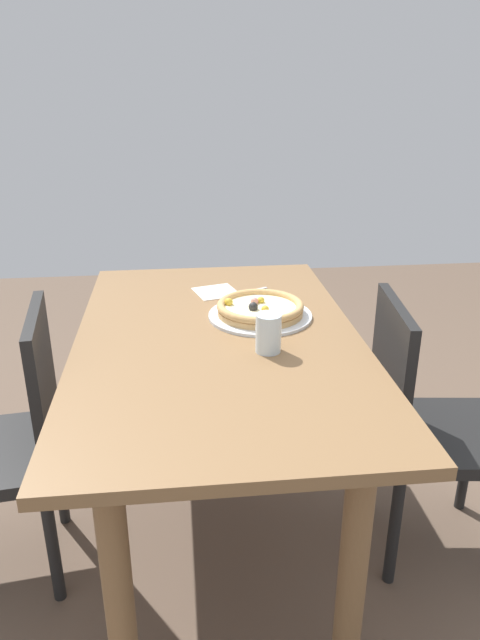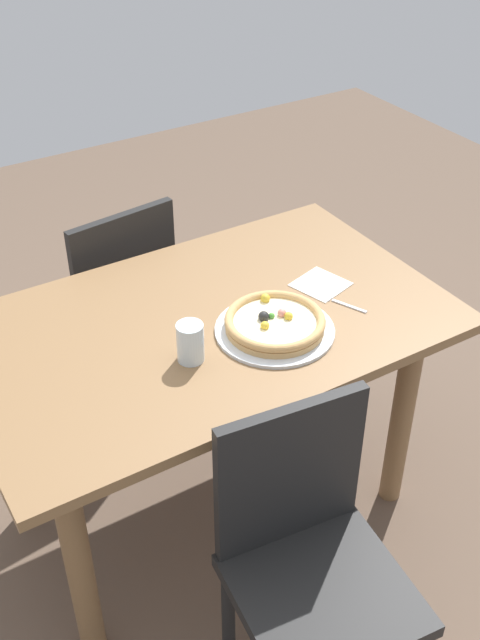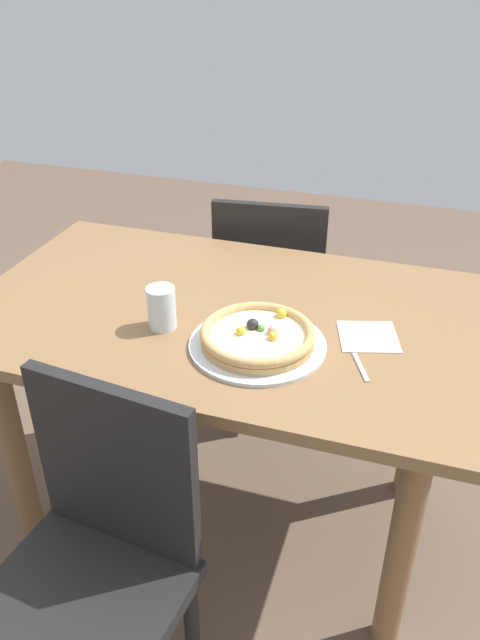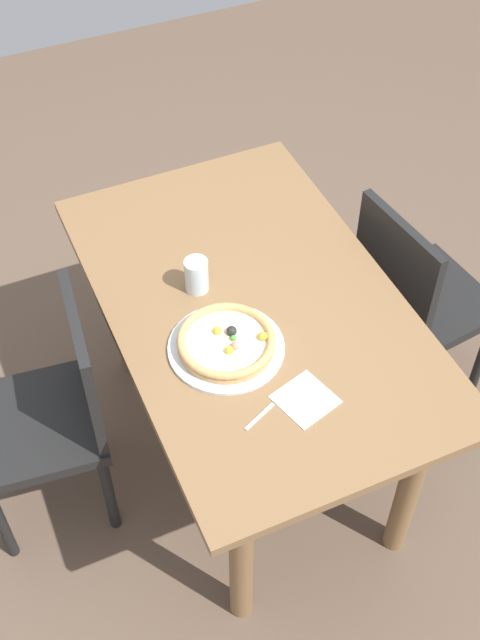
{
  "view_description": "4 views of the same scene",
  "coord_description": "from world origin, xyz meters",
  "px_view_note": "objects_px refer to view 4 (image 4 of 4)",
  "views": [
    {
      "loc": [
        -1.55,
        0.11,
        1.45
      ],
      "look_at": [
        0.07,
        -0.07,
        0.78
      ],
      "focal_mm": 32.67,
      "sensor_mm": 36.0,
      "label": 1
    },
    {
      "loc": [
        -0.82,
        -1.52,
        2.01
      ],
      "look_at": [
        0.07,
        -0.07,
        0.78
      ],
      "focal_mm": 43.18,
      "sensor_mm": 36.0,
      "label": 2
    },
    {
      "loc": [
        0.47,
        -1.34,
        1.59
      ],
      "look_at": [
        0.07,
        -0.07,
        0.78
      ],
      "focal_mm": 35.25,
      "sensor_mm": 36.0,
      "label": 3
    },
    {
      "loc": [
        1.48,
        -0.7,
        2.51
      ],
      "look_at": [
        0.07,
        -0.07,
        0.78
      ],
      "focal_mm": 45.83,
      "sensor_mm": 36.0,
      "label": 4
    }
  ],
  "objects_px": {
    "plate": "(226,348)",
    "napkin": "(305,399)",
    "dining_table": "(253,329)",
    "chair_far": "(414,298)",
    "chair_near": "(54,410)",
    "drinking_glass": "(197,275)",
    "fork": "(270,407)",
    "pizza": "(226,342)"
  },
  "relations": [
    {
      "from": "pizza",
      "to": "drinking_glass",
      "type": "height_order",
      "value": "drinking_glass"
    },
    {
      "from": "plate",
      "to": "napkin",
      "type": "bearing_deg",
      "value": 26.5
    },
    {
      "from": "chair_far",
      "to": "drinking_glass",
      "type": "relative_size",
      "value": 7.92
    },
    {
      "from": "dining_table",
      "to": "chair_near",
      "type": "relative_size",
      "value": 1.57
    },
    {
      "from": "dining_table",
      "to": "napkin",
      "type": "relative_size",
      "value": 9.65
    },
    {
      "from": "plate",
      "to": "fork",
      "type": "height_order",
      "value": "plate"
    },
    {
      "from": "fork",
      "to": "drinking_glass",
      "type": "xyz_separation_m",
      "value": [
        -0.48,
        -0.01,
        0.05
      ]
    },
    {
      "from": "dining_table",
      "to": "plate",
      "type": "distance_m",
      "value": 0.23
    },
    {
      "from": "pizza",
      "to": "dining_table",
      "type": "bearing_deg",
      "value": 133.2
    },
    {
      "from": "fork",
      "to": "napkin",
      "type": "relative_size",
      "value": 1.12
    },
    {
      "from": "chair_near",
      "to": "chair_far",
      "type": "bearing_deg",
      "value": -85.47
    },
    {
      "from": "chair_far",
      "to": "pizza",
      "type": "relative_size",
      "value": 3.14
    },
    {
      "from": "chair_near",
      "to": "chair_far",
      "type": "height_order",
      "value": "same"
    },
    {
      "from": "napkin",
      "to": "chair_far",
      "type": "bearing_deg",
      "value": 122.45
    },
    {
      "from": "dining_table",
      "to": "napkin",
      "type": "distance_m",
      "value": 0.4
    },
    {
      "from": "fork",
      "to": "drinking_glass",
      "type": "bearing_deg",
      "value": 67.35
    },
    {
      "from": "dining_table",
      "to": "chair_far",
      "type": "relative_size",
      "value": 1.57
    },
    {
      "from": "dining_table",
      "to": "drinking_glass",
      "type": "relative_size",
      "value": 12.41
    },
    {
      "from": "dining_table",
      "to": "drinking_glass",
      "type": "height_order",
      "value": "drinking_glass"
    },
    {
      "from": "pizza",
      "to": "drinking_glass",
      "type": "distance_m",
      "value": 0.25
    },
    {
      "from": "dining_table",
      "to": "chair_far",
      "type": "distance_m",
      "value": 0.65
    },
    {
      "from": "napkin",
      "to": "plate",
      "type": "bearing_deg",
      "value": -153.5
    },
    {
      "from": "chair_far",
      "to": "plate",
      "type": "distance_m",
      "value": 0.84
    },
    {
      "from": "dining_table",
      "to": "napkin",
      "type": "height_order",
      "value": "napkin"
    },
    {
      "from": "drinking_glass",
      "to": "dining_table",
      "type": "bearing_deg",
      "value": 47.71
    },
    {
      "from": "chair_near",
      "to": "pizza",
      "type": "bearing_deg",
      "value": -107.02
    },
    {
      "from": "chair_near",
      "to": "fork",
      "type": "distance_m",
      "value": 0.74
    },
    {
      "from": "chair_near",
      "to": "plate",
      "type": "height_order",
      "value": "chair_near"
    },
    {
      "from": "fork",
      "to": "dining_table",
      "type": "bearing_deg",
      "value": 48.05
    },
    {
      "from": "dining_table",
      "to": "drinking_glass",
      "type": "xyz_separation_m",
      "value": [
        -0.12,
        -0.13,
        0.18
      ]
    },
    {
      "from": "chair_near",
      "to": "drinking_glass",
      "type": "distance_m",
      "value": 0.61
    },
    {
      "from": "dining_table",
      "to": "fork",
      "type": "bearing_deg",
      "value": -17.75
    },
    {
      "from": "drinking_glass",
      "to": "pizza",
      "type": "bearing_deg",
      "value": -2.99
    },
    {
      "from": "chair_far",
      "to": "napkin",
      "type": "distance_m",
      "value": 0.82
    },
    {
      "from": "chair_near",
      "to": "fork",
      "type": "height_order",
      "value": "chair_near"
    },
    {
      "from": "chair_far",
      "to": "fork",
      "type": "relative_size",
      "value": 5.49
    },
    {
      "from": "pizza",
      "to": "fork",
      "type": "height_order",
      "value": "pizza"
    },
    {
      "from": "chair_near",
      "to": "drinking_glass",
      "type": "relative_size",
      "value": 7.92
    },
    {
      "from": "fork",
      "to": "napkin",
      "type": "bearing_deg",
      "value": -33.6
    },
    {
      "from": "fork",
      "to": "plate",
      "type": "bearing_deg",
      "value": 72.49
    },
    {
      "from": "dining_table",
      "to": "plate",
      "type": "height_order",
      "value": "plate"
    },
    {
      "from": "chair_far",
      "to": "plate",
      "type": "height_order",
      "value": "chair_far"
    }
  ]
}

